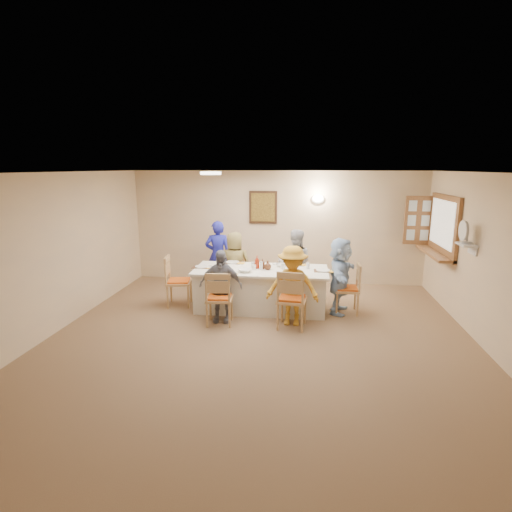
# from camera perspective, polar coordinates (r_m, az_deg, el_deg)

# --- Properties ---
(ground) EXTENTS (7.00, 7.00, 0.00)m
(ground) POSITION_cam_1_polar(r_m,az_deg,el_deg) (5.98, 0.25, -12.87)
(ground) COLOR brown
(room_walls) EXTENTS (7.00, 7.00, 7.00)m
(room_walls) POSITION_cam_1_polar(r_m,az_deg,el_deg) (5.51, 0.26, 1.51)
(room_walls) COLOR beige
(room_walls) RESTS_ON ground
(wall_picture) EXTENTS (0.62, 0.05, 0.72)m
(wall_picture) POSITION_cam_1_polar(r_m,az_deg,el_deg) (8.92, 1.01, 6.97)
(wall_picture) COLOR #372013
(wall_picture) RESTS_ON room_walls
(wall_sconce) EXTENTS (0.26, 0.09, 0.18)m
(wall_sconce) POSITION_cam_1_polar(r_m,az_deg,el_deg) (8.83, 8.84, 8.07)
(wall_sconce) COLOR white
(wall_sconce) RESTS_ON room_walls
(ceiling_light) EXTENTS (0.36, 0.36, 0.05)m
(ceiling_light) POSITION_cam_1_polar(r_m,az_deg,el_deg) (7.06, -6.49, 11.68)
(ceiling_light) COLOR white
(ceiling_light) RESTS_ON room_walls
(serving_hatch) EXTENTS (0.06, 1.50, 1.15)m
(serving_hatch) POSITION_cam_1_polar(r_m,az_deg,el_deg) (8.25, 25.23, 3.92)
(serving_hatch) COLOR #996437
(serving_hatch) RESTS_ON room_walls
(hatch_sill) EXTENTS (0.30, 1.50, 0.05)m
(hatch_sill) POSITION_cam_1_polar(r_m,az_deg,el_deg) (8.30, 24.11, 0.37)
(hatch_sill) COLOR #996437
(hatch_sill) RESTS_ON room_walls
(shutter_door) EXTENTS (0.55, 0.04, 1.00)m
(shutter_door) POSITION_cam_1_polar(r_m,az_deg,el_deg) (8.90, 22.16, 4.74)
(shutter_door) COLOR #996437
(shutter_door) RESTS_ON room_walls
(fan_shelf) EXTENTS (0.22, 0.36, 0.03)m
(fan_shelf) POSITION_cam_1_polar(r_m,az_deg,el_deg) (6.98, 27.87, 1.45)
(fan_shelf) COLOR white
(fan_shelf) RESTS_ON room_walls
(desk_fan) EXTENTS (0.30, 0.30, 0.28)m
(desk_fan) POSITION_cam_1_polar(r_m,az_deg,el_deg) (6.94, 27.76, 2.67)
(desk_fan) COLOR #A5A5A8
(desk_fan) RESTS_ON fan_shelf
(dining_table) EXTENTS (2.42, 1.02, 0.76)m
(dining_table) POSITION_cam_1_polar(r_m,az_deg,el_deg) (7.36, 0.68, -4.74)
(dining_table) COLOR silver
(dining_table) RESTS_ON ground
(chair_back_left) EXTENTS (0.45, 0.45, 0.90)m
(chair_back_left) POSITION_cam_1_polar(r_m,az_deg,el_deg) (8.18, -2.87, -2.46)
(chair_back_left) COLOR tan
(chair_back_left) RESTS_ON ground
(chair_back_right) EXTENTS (0.49, 0.49, 0.96)m
(chair_back_right) POSITION_cam_1_polar(r_m,az_deg,el_deg) (8.06, 5.57, -2.52)
(chair_back_right) COLOR tan
(chair_back_right) RESTS_ON ground
(chair_front_left) EXTENTS (0.48, 0.48, 0.93)m
(chair_front_left) POSITION_cam_1_polar(r_m,az_deg,el_deg) (6.68, -5.25, -5.86)
(chair_front_left) COLOR tan
(chair_front_left) RESTS_ON ground
(chair_front_right) EXTENTS (0.52, 0.52, 0.99)m
(chair_front_right) POSITION_cam_1_polar(r_m,az_deg,el_deg) (6.52, 5.16, -6.03)
(chair_front_right) COLOR tan
(chair_front_right) RESTS_ON ground
(chair_left_end) EXTENTS (0.53, 0.53, 0.96)m
(chair_left_end) POSITION_cam_1_polar(r_m,az_deg,el_deg) (7.65, -10.95, -3.50)
(chair_left_end) COLOR tan
(chair_left_end) RESTS_ON ground
(chair_right_end) EXTENTS (0.44, 0.44, 0.91)m
(chair_right_end) POSITION_cam_1_polar(r_m,az_deg,el_deg) (7.34, 12.84, -4.50)
(chair_right_end) COLOR tan
(chair_right_end) RESTS_ON ground
(diner_back_left) EXTENTS (0.65, 0.43, 1.33)m
(diner_back_left) POSITION_cam_1_polar(r_m,az_deg,el_deg) (8.02, -3.03, -1.21)
(diner_back_left) COLOR olive
(diner_back_left) RESTS_ON ground
(diner_back_right) EXTENTS (0.76, 0.63, 1.40)m
(diner_back_right) POSITION_cam_1_polar(r_m,az_deg,el_deg) (7.89, 5.58, -1.21)
(diner_back_right) COLOR #B6B6BE
(diner_back_right) RESTS_ON ground
(diner_front_left) EXTENTS (0.74, 0.33, 1.24)m
(diner_front_left) POSITION_cam_1_polar(r_m,az_deg,el_deg) (6.74, -5.06, -4.29)
(diner_front_left) COLOR gray
(diner_front_left) RESTS_ON ground
(diner_front_right) EXTENTS (0.93, 0.62, 1.34)m
(diner_front_right) POSITION_cam_1_polar(r_m,az_deg,el_deg) (6.59, 5.22, -4.27)
(diner_front_right) COLOR gold
(diner_front_right) RESTS_ON ground
(diner_right_end) EXTENTS (1.43, 0.90, 1.37)m
(diner_right_end) POSITION_cam_1_polar(r_m,az_deg,el_deg) (7.26, 11.90, -2.76)
(diner_right_end) COLOR #B3D2F7
(diner_right_end) RESTS_ON ground
(caregiver) EXTENTS (0.67, 0.55, 1.48)m
(caregiver) POSITION_cam_1_polar(r_m,az_deg,el_deg) (8.54, -5.46, 0.12)
(caregiver) COLOR #2025A9
(caregiver) RESTS_ON ground
(placemat_fl) EXTENTS (0.37, 0.28, 0.01)m
(placemat_fl) POSITION_cam_1_polar(r_m,az_deg,el_deg) (6.95, -4.63, -2.55)
(placemat_fl) COLOR #472B19
(placemat_fl) RESTS_ON dining_table
(plate_fl) EXTENTS (0.24, 0.24, 0.02)m
(plate_fl) POSITION_cam_1_polar(r_m,az_deg,el_deg) (6.94, -4.63, -2.47)
(plate_fl) COLOR white
(plate_fl) RESTS_ON dining_table
(napkin_fl) EXTENTS (0.14, 0.14, 0.01)m
(napkin_fl) POSITION_cam_1_polar(r_m,az_deg,el_deg) (6.86, -3.24, -2.66)
(napkin_fl) COLOR yellow
(napkin_fl) RESTS_ON dining_table
(placemat_fr) EXTENTS (0.34, 0.25, 0.01)m
(placemat_fr) POSITION_cam_1_polar(r_m,az_deg,el_deg) (6.81, 5.32, -2.88)
(placemat_fr) COLOR #472B19
(placemat_fr) RESTS_ON dining_table
(plate_fr) EXTENTS (0.24, 0.24, 0.01)m
(plate_fr) POSITION_cam_1_polar(r_m,az_deg,el_deg) (6.81, 5.32, -2.79)
(plate_fr) COLOR white
(plate_fr) RESTS_ON dining_table
(napkin_fr) EXTENTS (0.14, 0.14, 0.01)m
(napkin_fr) POSITION_cam_1_polar(r_m,az_deg,el_deg) (6.76, 6.83, -2.97)
(napkin_fr) COLOR yellow
(napkin_fr) RESTS_ON dining_table
(placemat_bl) EXTENTS (0.33, 0.24, 0.01)m
(placemat_bl) POSITION_cam_1_polar(r_m,az_deg,el_deg) (7.75, -3.38, -0.95)
(placemat_bl) COLOR #472B19
(placemat_bl) RESTS_ON dining_table
(plate_bl) EXTENTS (0.26, 0.26, 0.02)m
(plate_bl) POSITION_cam_1_polar(r_m,az_deg,el_deg) (7.74, -3.38, -0.87)
(plate_bl) COLOR white
(plate_bl) RESTS_ON dining_table
(napkin_bl) EXTENTS (0.13, 0.13, 0.01)m
(napkin_bl) POSITION_cam_1_polar(r_m,az_deg,el_deg) (7.67, -2.12, -1.02)
(napkin_bl) COLOR yellow
(napkin_bl) RESTS_ON dining_table
(placemat_br) EXTENTS (0.34, 0.25, 0.01)m
(placemat_br) POSITION_cam_1_polar(r_m,az_deg,el_deg) (7.62, 5.53, -1.20)
(placemat_br) COLOR #472B19
(placemat_br) RESTS_ON dining_table
(plate_br) EXTENTS (0.24, 0.24, 0.02)m
(plate_br) POSITION_cam_1_polar(r_m,az_deg,el_deg) (7.62, 5.53, -1.13)
(plate_br) COLOR white
(plate_br) RESTS_ON dining_table
(napkin_br) EXTENTS (0.13, 0.13, 0.01)m
(napkin_br) POSITION_cam_1_polar(r_m,az_deg,el_deg) (7.57, 6.88, -1.28)
(napkin_br) COLOR yellow
(napkin_br) RESTS_ON dining_table
(placemat_le) EXTENTS (0.33, 0.25, 0.01)m
(placemat_le) POSITION_cam_1_polar(r_m,az_deg,el_deg) (7.46, -7.75, -1.58)
(placemat_le) COLOR #472B19
(placemat_le) RESTS_ON dining_table
(plate_le) EXTENTS (0.25, 0.25, 0.02)m
(plate_le) POSITION_cam_1_polar(r_m,az_deg,el_deg) (7.45, -7.75, -1.50)
(plate_le) COLOR white
(plate_le) RESTS_ON dining_table
(napkin_le) EXTENTS (0.13, 0.13, 0.01)m
(napkin_le) POSITION_cam_1_polar(r_m,az_deg,el_deg) (7.36, -6.49, -1.66)
(napkin_le) COLOR yellow
(napkin_le) RESTS_ON dining_table
(placemat_re) EXTENTS (0.32, 0.24, 0.01)m
(placemat_re) POSITION_cam_1_polar(r_m,az_deg,el_deg) (7.22, 9.56, -2.10)
(placemat_re) COLOR #472B19
(placemat_re) RESTS_ON dining_table
(plate_re) EXTENTS (0.25, 0.25, 0.02)m
(plate_re) POSITION_cam_1_polar(r_m,az_deg,el_deg) (7.22, 9.56, -2.03)
(plate_re) COLOR white
(plate_re) RESTS_ON dining_table
(napkin_re) EXTENTS (0.15, 0.15, 0.01)m
(napkin_re) POSITION_cam_1_polar(r_m,az_deg,el_deg) (7.18, 11.01, -2.18)
(napkin_re) COLOR yellow
(napkin_re) RESTS_ON dining_table
(teacup_a) EXTENTS (0.19, 0.19, 0.10)m
(teacup_a) POSITION_cam_1_polar(r_m,az_deg,el_deg) (7.11, -5.85, -1.86)
(teacup_a) COLOR white
(teacup_a) RESTS_ON dining_table
(teacup_b) EXTENTS (0.11, 0.11, 0.08)m
(teacup_b) POSITION_cam_1_polar(r_m,az_deg,el_deg) (7.70, 4.18, -0.74)
(teacup_b) COLOR white
(teacup_b) RESTS_ON dining_table
(bowl_a) EXTENTS (0.39, 0.39, 0.06)m
(bowl_a) POSITION_cam_1_polar(r_m,az_deg,el_deg) (7.05, -1.56, -2.07)
(bowl_a) COLOR white
(bowl_a) RESTS_ON dining_table
(bowl_b) EXTENTS (0.23, 0.23, 0.06)m
(bowl_b) POSITION_cam_1_polar(r_m,az_deg,el_deg) (7.45, 3.53, -1.30)
(bowl_b) COLOR white
(bowl_b) RESTS_ON dining_table
(condiment_ketchup) EXTENTS (0.12, 0.12, 0.23)m
(condiment_ketchup) POSITION_cam_1_polar(r_m,az_deg,el_deg) (7.28, 0.14, -0.88)
(condiment_ketchup) COLOR #AC280E
(condiment_ketchup) RESTS_ON dining_table
(condiment_brown) EXTENTS (0.10, 0.10, 0.18)m
(condiment_brown) POSITION_cam_1_polar(r_m,az_deg,el_deg) (7.26, 0.92, -1.13)
(condiment_brown) COLOR #552D16
(condiment_brown) RESTS_ON dining_table
(condiment_malt) EXTENTS (0.14, 0.14, 0.17)m
(condiment_malt) POSITION_cam_1_polar(r_m,az_deg,el_deg) (7.20, 1.69, -1.31)
(condiment_malt) COLOR #552D16
(condiment_malt) RESTS_ON dining_table
(drinking_glass) EXTENTS (0.07, 0.07, 0.11)m
(drinking_glass) POSITION_cam_1_polar(r_m,az_deg,el_deg) (7.31, -0.44, -1.32)
(drinking_glass) COLOR silver
(drinking_glass) RESTS_ON dining_table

